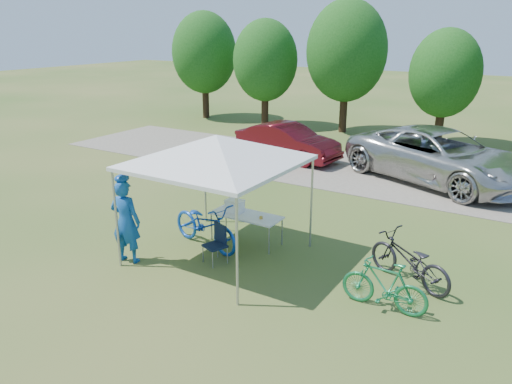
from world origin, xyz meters
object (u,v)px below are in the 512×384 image
(cooler, at_px, (235,206))
(cyclist, at_px, (126,221))
(folding_table, at_px, (246,216))
(bike_green, at_px, (384,285))
(folding_chair, at_px, (217,240))
(sedan, at_px, (287,142))
(minivan, at_px, (439,156))
(bike_blue, at_px, (205,225))
(bike_dark, at_px, (409,260))

(cooler, distance_m, cyclist, 2.55)
(folding_table, height_order, bike_green, bike_green)
(folding_chair, distance_m, bike_green, 3.66)
(cyclist, height_order, sedan, cyclist)
(folding_chair, distance_m, minivan, 8.90)
(cooler, bearing_deg, bike_blue, -115.13)
(bike_blue, bearing_deg, minivan, -9.71)
(folding_chair, relative_size, bike_green, 0.53)
(cyclist, bearing_deg, sedan, -96.57)
(folding_table, distance_m, bike_dark, 3.80)
(minivan, distance_m, sedan, 5.54)
(cyclist, height_order, bike_blue, cyclist)
(bike_green, distance_m, minivan, 8.55)
(folding_chair, distance_m, cooler, 1.28)
(bike_green, xyz_separation_m, minivan, (-1.00, 8.48, 0.40))
(folding_table, relative_size, bike_blue, 0.81)
(cooler, distance_m, minivan, 7.90)
(minivan, bearing_deg, bike_blue, -179.76)
(cyclist, bearing_deg, cooler, -134.79)
(cooler, relative_size, bike_green, 0.26)
(cyclist, bearing_deg, minivan, -128.36)
(folding_table, relative_size, minivan, 0.27)
(folding_table, height_order, sedan, sedan)
(folding_table, bearing_deg, minivan, 69.78)
(folding_table, height_order, cyclist, cyclist)
(cyclist, height_order, bike_green, cyclist)
(cooler, relative_size, cyclist, 0.23)
(bike_green, bearing_deg, bike_blue, -96.18)
(folding_chair, bearing_deg, cyclist, -128.70)
(cyclist, xyz_separation_m, bike_blue, (0.97, 1.47, -0.38))
(bike_dark, xyz_separation_m, sedan, (-6.64, 7.29, 0.19))
(bike_blue, height_order, minivan, minivan)
(cooler, bearing_deg, folding_chair, -73.63)
(cyclist, relative_size, sedan, 0.45)
(folding_chair, bearing_deg, bike_blue, 165.54)
(folding_table, relative_size, folding_chair, 2.02)
(folding_chair, xyz_separation_m, bike_dark, (3.77, 1.17, 0.01))
(folding_table, xyz_separation_m, cooler, (-0.32, 0.00, 0.20))
(sedan, bearing_deg, folding_chair, -154.87)
(bike_blue, relative_size, bike_green, 1.31)
(folding_table, distance_m, folding_chair, 1.19)
(cyclist, bearing_deg, bike_green, 176.86)
(bike_dark, bearing_deg, minivan, -147.68)
(cyclist, xyz_separation_m, minivan, (4.32, 9.49, -0.04))
(cooler, distance_m, bike_green, 4.19)
(cooler, xyz_separation_m, bike_blue, (-0.33, -0.71, -0.30))
(minivan, bearing_deg, folding_chair, -174.54)
(cooler, height_order, bike_green, cooler)
(bike_green, relative_size, sedan, 0.38)
(bike_green, height_order, sedan, sedan)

